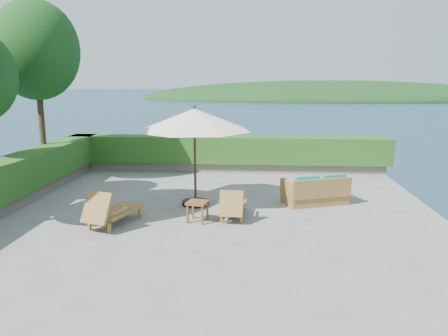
# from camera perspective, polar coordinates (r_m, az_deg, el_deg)

# --- Properties ---
(ground) EXTENTS (12.00, 12.00, 0.00)m
(ground) POSITION_cam_1_polar(r_m,az_deg,el_deg) (11.50, -1.80, -6.14)
(ground) COLOR gray
(ground) RESTS_ON ground
(foundation) EXTENTS (12.00, 12.00, 3.00)m
(foundation) POSITION_cam_1_polar(r_m,az_deg,el_deg) (12.06, -1.75, -13.18)
(foundation) COLOR #5C5349
(foundation) RESTS_ON ocean
(ocean) EXTENTS (600.00, 600.00, 0.00)m
(ocean) POSITION_cam_1_polar(r_m,az_deg,el_deg) (12.74, -1.71, -19.12)
(ocean) COLOR #142540
(ocean) RESTS_ON ground
(offshore_island) EXTENTS (126.00, 57.60, 12.60)m
(offshore_island) POSITION_cam_1_polar(r_m,az_deg,el_deg) (152.91, 13.38, 8.74)
(offshore_island) COLOR black
(offshore_island) RESTS_ON ocean
(planter_wall_far) EXTENTS (12.00, 0.60, 0.36)m
(planter_wall_far) POSITION_cam_1_polar(r_m,az_deg,el_deg) (16.87, 0.19, 0.19)
(planter_wall_far) COLOR gray
(planter_wall_far) RESTS_ON ground
(planter_wall_left) EXTENTS (0.60, 12.00, 0.36)m
(planter_wall_left) POSITION_cam_1_polar(r_m,az_deg,el_deg) (13.25, -26.72, -4.21)
(planter_wall_left) COLOR gray
(planter_wall_left) RESTS_ON ground
(hedge_far) EXTENTS (12.40, 0.90, 1.00)m
(hedge_far) POSITION_cam_1_polar(r_m,az_deg,el_deg) (16.75, 0.20, 2.43)
(hedge_far) COLOR #1E4B15
(hedge_far) RESTS_ON planter_wall_far
(hedge_left) EXTENTS (0.90, 12.40, 1.00)m
(hedge_left) POSITION_cam_1_polar(r_m,az_deg,el_deg) (13.10, -26.99, -1.38)
(hedge_left) COLOR #1E4B15
(hedge_left) RESTS_ON planter_wall_left
(tree_far) EXTENTS (2.80, 2.80, 6.03)m
(tree_far) POSITION_cam_1_polar(r_m,az_deg,el_deg) (15.85, -23.38, 13.90)
(tree_far) COLOR #45331A
(tree_far) RESTS_ON ground
(patio_umbrella) EXTENTS (3.78, 3.78, 2.82)m
(patio_umbrella) POSITION_cam_1_polar(r_m,az_deg,el_deg) (11.98, -3.87, 6.20)
(patio_umbrella) COLOR black
(patio_umbrella) RESTS_ON ground
(lounge_left) EXTENTS (1.16, 1.77, 0.95)m
(lounge_left) POSITION_cam_1_polar(r_m,az_deg,el_deg) (10.90, -14.53, -5.35)
(lounge_left) COLOR olive
(lounge_left) RESTS_ON ground
(lounge_right) EXTENTS (0.69, 1.45, 0.82)m
(lounge_right) POSITION_cam_1_polar(r_m,az_deg,el_deg) (11.15, 1.19, -4.88)
(lounge_right) COLOR olive
(lounge_right) RESTS_ON ground
(side_table) EXTENTS (0.58, 0.58, 0.52)m
(side_table) POSITION_cam_1_polar(r_m,az_deg,el_deg) (10.88, -3.48, -4.85)
(side_table) COLOR brown
(side_table) RESTS_ON ground
(wicker_loveseat) EXTENTS (1.98, 1.47, 0.88)m
(wicker_loveseat) POSITION_cam_1_polar(r_m,az_deg,el_deg) (12.70, 11.92, -3.10)
(wicker_loveseat) COLOR olive
(wicker_loveseat) RESTS_ON ground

